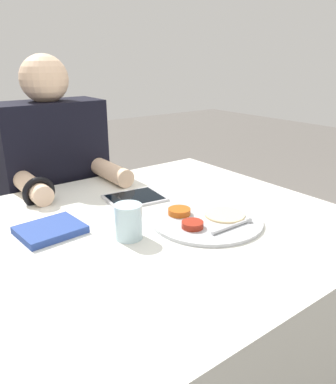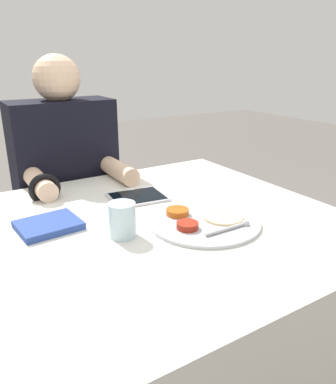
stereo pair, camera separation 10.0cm
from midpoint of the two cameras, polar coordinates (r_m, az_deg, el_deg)
name	(u,v)px [view 1 (the left image)]	position (r m, az deg, el deg)	size (l,w,h in m)	color
dining_table	(148,329)	(1.30, -5.49, -20.17)	(1.19, 1.02, 0.75)	silver
thali_tray	(206,219)	(1.11, 3.22, -4.25)	(0.33, 0.33, 0.03)	#B7BABF
red_notebook	(50,230)	(1.11, -20.03, -5.54)	(0.18, 0.15, 0.02)	silver
tablet_device	(135,198)	(1.29, -7.32, -0.95)	(0.21, 0.17, 0.01)	#B7B7BC
person_diner	(59,214)	(1.69, -17.92, -3.30)	(0.42, 0.43, 1.22)	black
drinking_glass	(128,221)	(1.01, -8.91, -4.51)	(0.07, 0.07, 0.10)	silver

